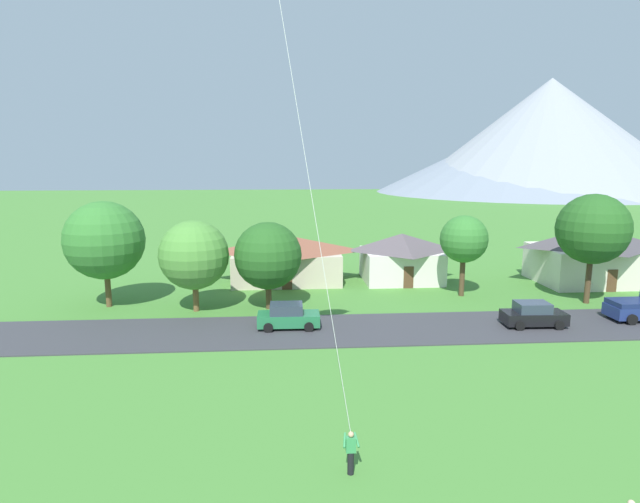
# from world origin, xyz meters

# --- Properties ---
(road_strip) EXTENTS (160.00, 6.70, 0.08)m
(road_strip) POSITION_xyz_m (0.00, 28.02, 0.04)
(road_strip) COLOR #38383D
(road_strip) RESTS_ON ground
(mountain_far_east_ridge) EXTENTS (99.68, 99.68, 39.42)m
(mountain_far_east_ridge) POSITION_xyz_m (89.25, 171.28, 19.71)
(mountain_far_east_ridge) COLOR #8E939E
(mountain_far_east_ridge) RESTS_ON ground
(mountain_east_ridge) EXTENTS (109.74, 109.74, 26.61)m
(mountain_east_ridge) POSITION_xyz_m (85.42, 175.52, 13.30)
(mountain_east_ridge) COLOR gray
(mountain_east_ridge) RESTS_ON ground
(house_leftmost) EXTENTS (10.78, 6.53, 4.45)m
(house_leftmost) POSITION_xyz_m (-3.36, 42.39, 2.31)
(house_leftmost) COLOR beige
(house_leftmost) RESTS_ON ground
(house_left_center) EXTENTS (7.67, 6.50, 4.54)m
(house_left_center) POSITION_xyz_m (7.53, 42.10, 2.35)
(house_left_center) COLOR silver
(house_left_center) RESTS_ON ground
(house_right_center) EXTENTS (10.25, 7.61, 5.28)m
(house_right_center) POSITION_xyz_m (24.93, 40.05, 2.73)
(house_right_center) COLOR beige
(house_right_center) RESTS_ON ground
(tree_near_left) EXTENTS (3.97, 3.97, 6.87)m
(tree_near_left) POSITION_xyz_m (11.41, 36.23, 4.85)
(tree_near_left) COLOR #4C3823
(tree_near_left) RESTS_ON ground
(tree_left_of_center) EXTENTS (5.17, 5.17, 6.76)m
(tree_left_of_center) POSITION_xyz_m (-4.83, 33.60, 4.17)
(tree_left_of_center) COLOR #4C3823
(tree_left_of_center) RESTS_ON ground
(tree_center) EXTENTS (5.23, 5.23, 6.97)m
(tree_center) POSITION_xyz_m (-10.34, 33.33, 4.35)
(tree_center) COLOR brown
(tree_center) RESTS_ON ground
(tree_right_of_center) EXTENTS (6.05, 6.05, 8.31)m
(tree_right_of_center) POSITION_xyz_m (-17.40, 35.05, 5.28)
(tree_right_of_center) COLOR brown
(tree_right_of_center) RESTS_ON ground
(tree_near_right) EXTENTS (5.54, 5.54, 8.80)m
(tree_near_right) POSITION_xyz_m (20.69, 33.29, 6.01)
(tree_near_right) COLOR #4C3823
(tree_near_right) RESTS_ON ground
(parked_car_black_west_end) EXTENTS (4.26, 2.19, 1.68)m
(parked_car_black_west_end) POSITION_xyz_m (13.48, 27.80, 0.87)
(parked_car_black_west_end) COLOR black
(parked_car_black_west_end) RESTS_ON road_strip
(parked_car_green_mid_west) EXTENTS (4.22, 2.12, 1.68)m
(parked_car_green_mid_west) POSITION_xyz_m (-3.39, 28.65, 0.87)
(parked_car_green_mid_west) COLOR #237042
(parked_car_green_mid_west) RESTS_ON road_strip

